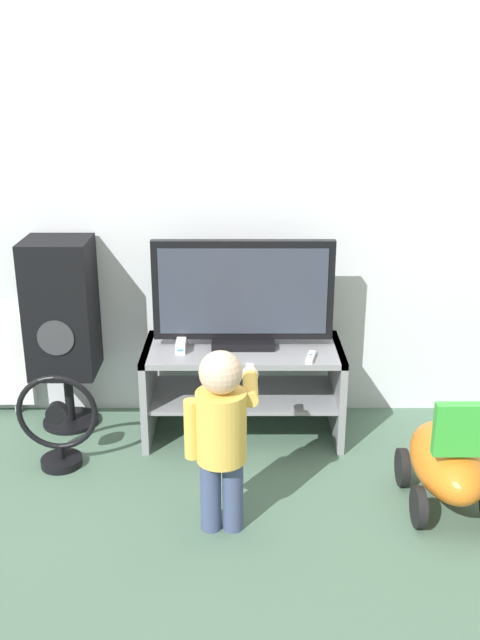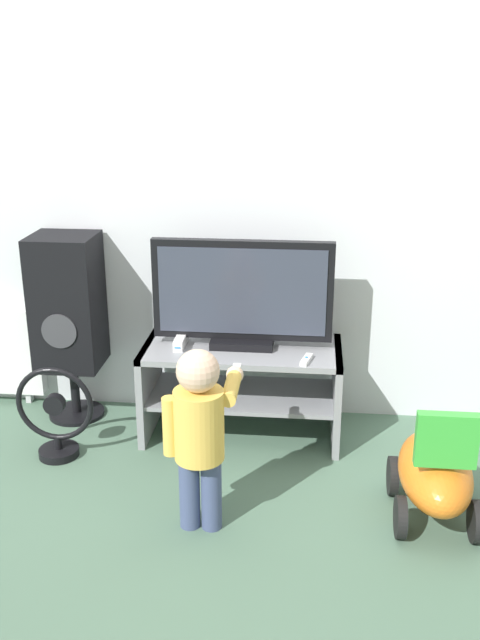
% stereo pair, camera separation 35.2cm
% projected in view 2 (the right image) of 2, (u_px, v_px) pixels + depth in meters
% --- Properties ---
extents(ground_plane, '(16.00, 16.00, 0.00)m').
position_uv_depth(ground_plane, '(237.00, 455.00, 3.61)').
color(ground_plane, '#4C6B56').
extents(wall_back, '(10.00, 0.06, 2.60)m').
position_uv_depth(wall_back, '(248.00, 181.00, 3.70)').
color(wall_back, silver).
rests_on(wall_back, ground_plane).
extents(tv_stand, '(1.03, 0.48, 0.50)m').
position_uv_depth(tv_stand, '(242.00, 377.00, 3.73)').
color(tv_stand, gray).
rests_on(tv_stand, ground_plane).
extents(television, '(0.92, 0.20, 0.56)m').
position_uv_depth(television, '(242.00, 295.00, 3.60)').
color(television, black).
rests_on(television, tv_stand).
extents(game_console, '(0.05, 0.19, 0.06)m').
position_uv_depth(game_console, '(181.00, 341.00, 3.67)').
color(game_console, white).
rests_on(game_console, tv_stand).
extents(remote_primary, '(0.06, 0.13, 0.03)m').
position_uv_depth(remote_primary, '(306.00, 360.00, 3.48)').
color(remote_primary, white).
rests_on(remote_primary, tv_stand).
extents(child, '(0.31, 0.46, 0.81)m').
position_uv_depth(child, '(200.00, 425.00, 2.91)').
color(child, '#3F4C72').
rests_on(child, ground_plane).
extents(speaker_tower, '(0.34, 0.32, 1.04)m').
position_uv_depth(speaker_tower, '(68.00, 306.00, 3.82)').
color(speaker_tower, black).
rests_on(speaker_tower, ground_plane).
extents(floor_fan, '(0.39, 0.20, 0.48)m').
position_uv_depth(floor_fan, '(56.00, 417.00, 3.54)').
color(floor_fan, black).
rests_on(floor_fan, ground_plane).
extents(ride_on_toy, '(0.35, 0.58, 0.58)m').
position_uv_depth(ride_on_toy, '(435.00, 473.00, 3.05)').
color(ride_on_toy, orange).
rests_on(ride_on_toy, ground_plane).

